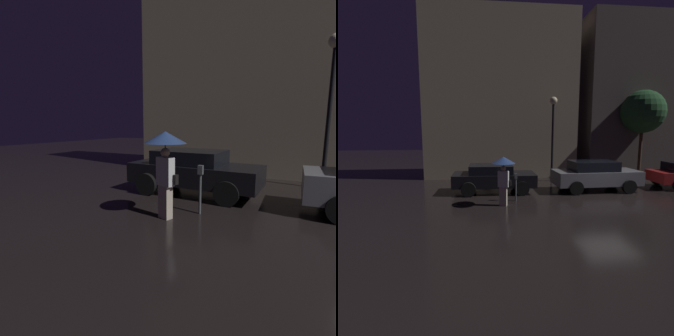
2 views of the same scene
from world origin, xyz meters
TOP-DOWN VIEW (x-y plane):
  - building_facade_left at (-4.52, 6.50)m, footprint 9.67×3.00m
  - parked_car_black at (-5.26, 1.48)m, footprint 4.08×1.92m
  - pedestrian_with_umbrella at (-4.99, -0.93)m, footprint 0.98×0.98m
  - parking_meter at (-4.39, -0.27)m, footprint 0.12×0.10m
  - street_lamp_near at (-1.57, 4.08)m, footprint 0.45×0.45m

SIDE VIEW (x-z plane):
  - parked_car_black at x=-5.26m, z-range 0.05..1.43m
  - parking_meter at x=-4.39m, z-range 0.15..1.35m
  - pedestrian_with_umbrella at x=-4.99m, z-range 0.56..2.57m
  - street_lamp_near at x=-1.57m, z-range 1.03..6.02m
  - building_facade_left at x=-4.52m, z-range 0.00..10.43m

